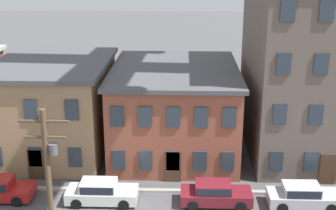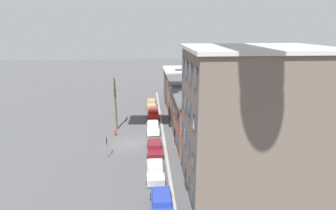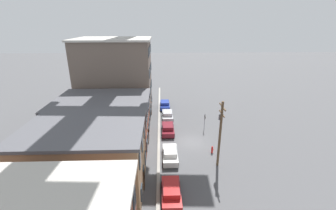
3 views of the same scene
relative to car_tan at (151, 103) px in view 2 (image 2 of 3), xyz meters
The scene contains 15 objects.
ground_plane 17.35m from the car_tan, 10.02° to the right, with size 200.00×200.00×0.00m, color #4C4C4F.
kerb_strip 17.15m from the car_tan, ahead, with size 56.00×0.36×0.16m, color #9E998E.
apartment_corner 9.44m from the car_tan, 106.29° to the left, with size 9.94×11.86×7.09m.
apartment_midblock 11.90m from the car_tan, 45.49° to the left, with size 8.65×11.05×7.08m.
apartment_far 19.75m from the car_tan, 26.94° to the left, with size 9.66×12.31×6.54m.
apartment_annex 29.85m from the car_tan, 17.86° to the left, with size 9.74×12.49×13.55m.
car_tan is the anchor object (origin of this frame).
car_red 6.42m from the car_tan, ahead, with size 4.40×1.92×1.43m.
car_white 13.05m from the car_tan, ahead, with size 4.40×1.92×1.43m.
car_maroon 20.14m from the car_tan, ahead, with size 4.40×1.92×1.43m.
car_silver 25.51m from the car_tan, ahead, with size 4.40×1.92×1.43m.
car_blue 30.87m from the car_tan, ahead, with size 4.40×1.92×1.43m.
caution_sign 21.66m from the car_tan, 15.11° to the right, with size 0.97×0.08×2.74m.
utility_pole 13.44m from the car_tan, 25.34° to the right, with size 2.40×0.44×8.03m.
fire_hydrant 15.30m from the car_tan, 20.90° to the right, with size 0.24×0.34×0.96m.
Camera 2 is at (32.92, 2.46, 15.08)m, focal length 28.00 mm.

